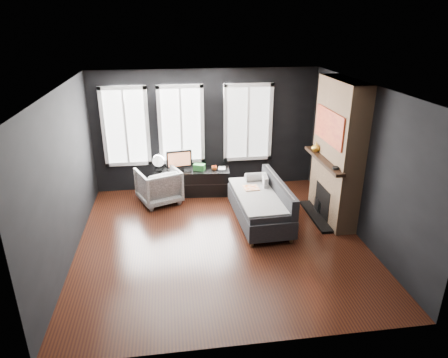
{
  "coord_description": "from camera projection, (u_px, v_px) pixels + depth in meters",
  "views": [
    {
      "loc": [
        -0.81,
        -6.17,
        3.71
      ],
      "look_at": [
        0.1,
        0.3,
        1.05
      ],
      "focal_mm": 32.0,
      "sensor_mm": 36.0,
      "label": 1
    }
  ],
  "objects": [
    {
      "name": "fireplace",
      "position": [
        337.0,
        152.0,
        7.5
      ],
      "size": [
        0.7,
        1.62,
        2.7
      ],
      "primitive_type": null,
      "color": "#93724C",
      "rests_on": "floor"
    },
    {
      "name": "monitor",
      "position": [
        179.0,
        159.0,
        8.73
      ],
      "size": [
        0.58,
        0.21,
        0.51
      ],
      "primitive_type": null,
      "rotation": [
        0.0,
        0.0,
        0.15
      ],
      "color": "black",
      "rests_on": "media_console"
    },
    {
      "name": "stripe_pillow",
      "position": [
        265.0,
        184.0,
        7.99
      ],
      "size": [
        0.12,
        0.37,
        0.36
      ],
      "primitive_type": "cube",
      "rotation": [
        0.0,
        0.0,
        -0.1
      ],
      "color": "gray",
      "rests_on": "sofa"
    },
    {
      "name": "windows",
      "position": [
        184.0,
        84.0,
        8.46
      ],
      "size": [
        4.0,
        0.16,
        1.76
      ],
      "primitive_type": null,
      "color": "white",
      "rests_on": "wall_back"
    },
    {
      "name": "mug",
      "position": [
        214.0,
        167.0,
        8.8
      ],
      "size": [
        0.14,
        0.13,
        0.12
      ],
      "primitive_type": "imported",
      "rotation": [
        0.0,
        0.0,
        -0.37
      ],
      "color": "#D95B22",
      "rests_on": "media_console"
    },
    {
      "name": "wall_left",
      "position": [
        65.0,
        177.0,
        6.33
      ],
      "size": [
        0.02,
        5.0,
        2.7
      ],
      "primitive_type": "cube",
      "color": "black",
      "rests_on": "ground"
    },
    {
      "name": "mantel_vase",
      "position": [
        316.0,
        147.0,
        7.89
      ],
      "size": [
        0.22,
        0.22,
        0.18
      ],
      "primitive_type": "imported",
      "rotation": [
        0.0,
        0.0,
        0.2
      ],
      "color": "gold",
      "rests_on": "fireplace"
    },
    {
      "name": "mantel_clock",
      "position": [
        336.0,
        168.0,
        7.0
      ],
      "size": [
        0.13,
        0.13,
        0.04
      ],
      "primitive_type": "cylinder",
      "rotation": [
        0.0,
        0.0,
        -0.1
      ],
      "color": "black",
      "rests_on": "fireplace"
    },
    {
      "name": "book",
      "position": [
        218.0,
        164.0,
        8.87
      ],
      "size": [
        0.16,
        0.05,
        0.22
      ],
      "primitive_type": "imported",
      "rotation": [
        0.0,
        0.0,
        -0.18
      ],
      "color": "#BAAA95",
      "rests_on": "media_console"
    },
    {
      "name": "wall_right",
      "position": [
        362.0,
        162.0,
        6.98
      ],
      "size": [
        0.02,
        5.0,
        2.7
      ],
      "primitive_type": "cube",
      "color": "black",
      "rests_on": "ground"
    },
    {
      "name": "storage_box",
      "position": [
        199.0,
        167.0,
        8.8
      ],
      "size": [
        0.29,
        0.23,
        0.13
      ],
      "primitive_type": "cube",
      "rotation": [
        0.0,
        0.0,
        -0.37
      ],
      "color": "#256C2A",
      "rests_on": "media_console"
    },
    {
      "name": "desk_fan",
      "position": [
        158.0,
        163.0,
        8.71
      ],
      "size": [
        0.3,
        0.3,
        0.37
      ],
      "primitive_type": null,
      "rotation": [
        0.0,
        0.0,
        -0.16
      ],
      "color": "#9D9D9D",
      "rests_on": "media_console"
    },
    {
      "name": "armchair",
      "position": [
        159.0,
        184.0,
        8.48
      ],
      "size": [
        1.03,
        1.0,
        0.83
      ],
      "primitive_type": "imported",
      "rotation": [
        0.0,
        0.0,
        -2.76
      ],
      "color": "white",
      "rests_on": "floor"
    },
    {
      "name": "ceiling",
      "position": [
        220.0,
        88.0,
        6.15
      ],
      "size": [
        5.0,
        5.0,
        0.0
      ],
      "primitive_type": "plane",
      "color": "white",
      "rests_on": "ground"
    },
    {
      "name": "floor",
      "position": [
        221.0,
        240.0,
        7.16
      ],
      "size": [
        5.0,
        5.0,
        0.0
      ],
      "primitive_type": "plane",
      "color": "black",
      "rests_on": "ground"
    },
    {
      "name": "wall_back",
      "position": [
        206.0,
        130.0,
        8.95
      ],
      "size": [
        5.0,
        0.02,
        2.7
      ],
      "primitive_type": "cube",
      "color": "black",
      "rests_on": "ground"
    },
    {
      "name": "media_console",
      "position": [
        192.0,
        182.0,
        8.93
      ],
      "size": [
        1.7,
        0.65,
        0.57
      ],
      "primitive_type": null,
      "rotation": [
        0.0,
        0.0,
        -0.08
      ],
      "color": "black",
      "rests_on": "floor"
    },
    {
      "name": "sofa",
      "position": [
        259.0,
        202.0,
        7.66
      ],
      "size": [
        1.05,
        1.98,
        0.83
      ],
      "primitive_type": null,
      "rotation": [
        0.0,
        0.0,
        0.04
      ],
      "color": "black",
      "rests_on": "floor"
    }
  ]
}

